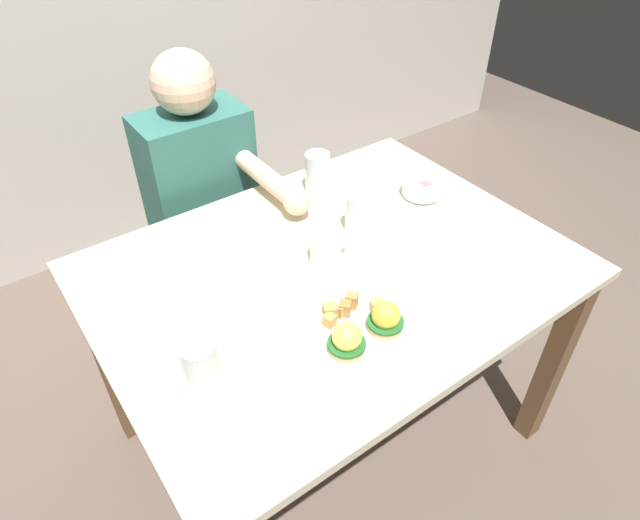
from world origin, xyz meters
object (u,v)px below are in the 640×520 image
Objects in this scene: dining_table at (332,296)px; diner_person at (207,200)px; eggs_benedict_plate at (363,332)px; coffee_mug at (326,247)px; fruit_bowl at (422,188)px; fork at (175,328)px; water_glass_far at (201,369)px; water_glass_near at (358,216)px; water_glass_extra at (317,176)px.

dining_table is 0.61m from diner_person.
coffee_mug is (0.09, 0.27, 0.03)m from eggs_benedict_plate.
fork is at bearing -175.10° from fruit_bowl.
water_glass_far is 0.11× the size of diner_person.
water_glass_far is 0.85m from diner_person.
fruit_bowl is at bearing 16.56° from water_glass_far.
coffee_mug is 0.42m from fork.
fruit_bowl is at bearing 5.27° from water_glass_near.
water_glass_far is at bearing -161.23° from dining_table.
fruit_bowl is 0.43m from coffee_mug.
fruit_bowl is at bearing -45.06° from diner_person.
eggs_benedict_plate is at bearing -15.23° from water_glass_far.
water_glass_far reaches higher than fork.
water_glass_extra reaches higher than fork.
fruit_bowl is 0.77× the size of fork.
eggs_benedict_plate reaches higher than fork.
fruit_bowl is (0.42, 0.11, 0.14)m from dining_table.
water_glass_extra is (0.18, 0.29, 0.00)m from coffee_mug.
water_glass_near is 0.91× the size of water_glass_extra.
dining_table is 0.23m from water_glass_near.
coffee_mug is at bearing -121.91° from water_glass_extra.
fork is (-0.42, 0.03, 0.11)m from dining_table.
coffee_mug is 0.60m from diner_person.
coffee_mug is 0.10× the size of diner_person.
coffee_mug is 0.89× the size of water_glass_far.
water_glass_far is (-0.02, -0.18, 0.05)m from fork.
dining_table is 9.53× the size of water_glass_far.
water_glass_far is 0.97× the size of water_glass_extra.
diner_person is at bearing 88.15° from eggs_benedict_plate.
diner_person is at bearing 58.05° from fork.
coffee_mug is at bearing -83.34° from diner_person.
coffee_mug reaches higher than eggs_benedict_plate.
fruit_bowl is 0.71m from diner_person.
fruit_bowl is 0.95× the size of water_glass_far.
diner_person is at bearing 131.19° from water_glass_extra.
dining_table is at bearing -165.81° from fruit_bowl.
fruit_bowl is 0.32m from water_glass_extra.
water_glass_near is (-0.27, -0.03, 0.02)m from fruit_bowl.
diner_person is (-0.49, 0.49, -0.12)m from fruit_bowl.
coffee_mug is 0.34m from water_glass_extra.
eggs_benedict_plate reaches higher than fruit_bowl.
coffee_mug is 0.86× the size of water_glass_extra.
fruit_bowl is (0.52, 0.35, 0.01)m from eggs_benedict_plate.
fork is at bearing 175.42° from dining_table.
water_glass_far is (-0.86, -0.26, 0.02)m from fruit_bowl.
fruit_bowl is 1.08× the size of coffee_mug.
diner_person is at bearing 63.67° from water_glass_far.
water_glass_extra is (0.18, 0.32, 0.16)m from dining_table.
diner_person is (0.03, 0.85, -0.11)m from eggs_benedict_plate.
water_glass_near reaches higher than fruit_bowl.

